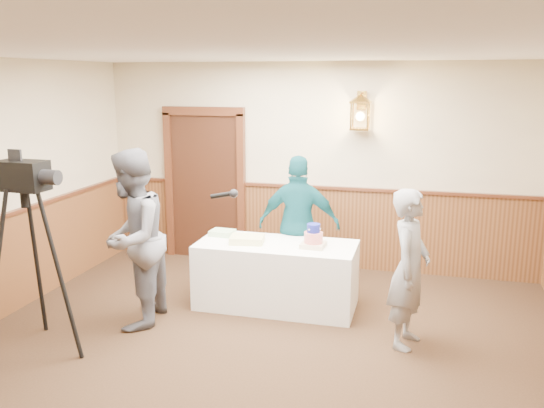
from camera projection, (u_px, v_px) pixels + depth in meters
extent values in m
plane|color=#332113|center=(237.00, 391.00, 4.85)|extent=(7.00, 7.00, 0.00)
cube|color=beige|center=(316.00, 166.00, 7.85)|extent=(6.00, 0.02, 2.80)
cube|color=white|center=(232.00, 48.00, 4.25)|extent=(6.00, 7.00, 0.02)
cube|color=#552F18|center=(315.00, 227.00, 8.02)|extent=(5.98, 0.04, 1.10)
cube|color=#4E2515|center=(315.00, 187.00, 7.88)|extent=(5.98, 0.07, 0.04)
cube|color=#34190E|center=(205.00, 187.00, 8.28)|extent=(1.00, 0.06, 2.10)
cube|color=white|center=(276.00, 275.00, 6.60)|extent=(1.80, 0.80, 0.75)
cube|color=beige|center=(313.00, 245.00, 6.37)|extent=(0.28, 0.28, 0.05)
cylinder|color=#E00002|center=(313.00, 237.00, 6.35)|extent=(0.21, 0.21, 0.12)
cylinder|color=navy|center=(314.00, 228.00, 6.33)|extent=(0.15, 0.15, 0.09)
cube|color=#FFF498|center=(247.00, 239.00, 6.54)|extent=(0.42, 0.34, 0.08)
cube|color=#96BF87|center=(222.00, 233.00, 6.84)|extent=(0.29, 0.23, 0.06)
imported|color=slate|center=(132.00, 239.00, 5.99)|extent=(0.81, 0.99, 1.88)
cylinder|color=black|center=(221.00, 195.00, 5.61)|extent=(0.23, 0.06, 0.09)
sphere|color=black|center=(234.00, 194.00, 5.56)|extent=(0.08, 0.08, 0.08)
imported|color=gray|center=(409.00, 269.00, 5.55)|extent=(0.49, 0.64, 1.57)
imported|color=#12515B|center=(299.00, 225.00, 6.97)|extent=(1.02, 0.49, 1.69)
cube|color=black|center=(22.00, 176.00, 5.20)|extent=(0.46, 0.27, 0.27)
cylinder|color=black|center=(49.00, 177.00, 5.11)|extent=(0.19, 0.14, 0.14)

